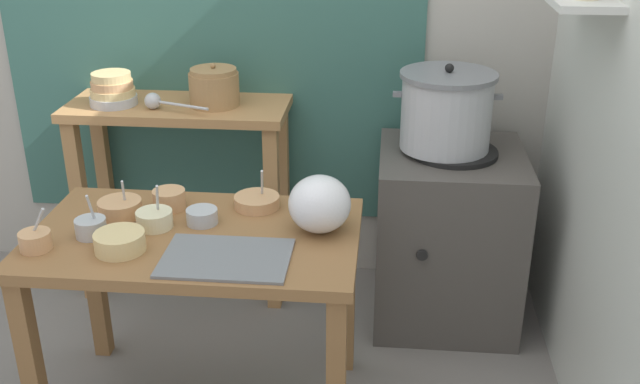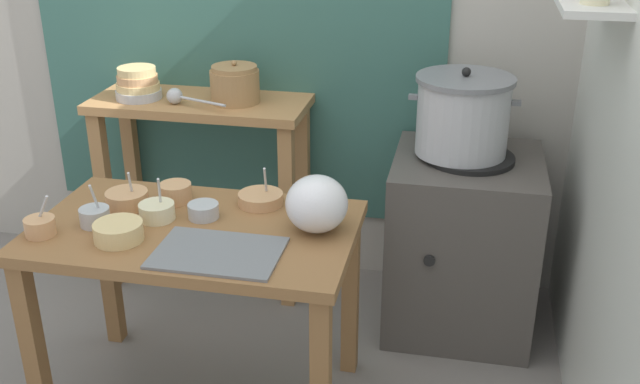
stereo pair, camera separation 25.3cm
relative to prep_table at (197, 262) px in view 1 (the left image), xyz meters
name	(u,v)px [view 1 (the left image)]	position (x,y,z in m)	size (l,w,h in m)	color
wall_back	(263,0)	(0.06, 1.11, 0.69)	(4.40, 0.12, 2.60)	#B2ADA3
wall_right	(630,55)	(1.38, 0.22, 0.69)	(0.30, 3.20, 2.60)	silver
prep_table	(197,262)	(0.00, 0.00, 0.00)	(1.10, 0.66, 0.72)	olive
back_shelf_table	(181,152)	(-0.28, 0.85, 0.07)	(0.96, 0.40, 0.90)	#B27F4C
stove_block	(447,236)	(0.90, 0.72, -0.23)	(0.60, 0.61, 0.78)	#4C4742
steamer_pot	(446,110)	(0.86, 0.74, 0.33)	(0.44, 0.39, 0.35)	#B7BABF
clay_pot	(214,87)	(-0.11, 0.85, 0.37)	(0.21, 0.21, 0.18)	#A37A4C
bowl_stack_enamel	(113,90)	(-0.55, 0.81, 0.36)	(0.20, 0.20, 0.14)	#B7BABF
ladle	(155,101)	(-0.35, 0.76, 0.33)	(0.30, 0.13, 0.07)	#B7BABF
serving_tray	(226,258)	(0.14, -0.17, 0.12)	(0.40, 0.28, 0.01)	slate
plastic_bag	(320,204)	(0.42, 0.06, 0.21)	(0.21, 0.22, 0.19)	white
prep_bowl_0	(120,208)	(-0.29, 0.10, 0.14)	(0.15, 0.15, 0.14)	tan
prep_bowl_1	(120,241)	(-0.20, -0.14, 0.14)	(0.16, 0.16, 0.06)	#E5C684
prep_bowl_2	(202,216)	(0.01, 0.07, 0.14)	(0.11, 0.11, 0.05)	#B7BABF
prep_bowl_3	(35,240)	(-0.48, -0.16, 0.14)	(0.10, 0.10, 0.15)	tan
prep_bowl_4	(91,227)	(-0.33, -0.06, 0.15)	(0.10, 0.10, 0.16)	#B7BABF
prep_bowl_5	(169,199)	(-0.14, 0.18, 0.15)	(0.12, 0.12, 0.07)	tan
prep_bowl_6	(257,201)	(0.17, 0.22, 0.13)	(0.16, 0.16, 0.16)	tan
prep_bowl_7	(154,218)	(-0.14, 0.03, 0.14)	(0.12, 0.12, 0.17)	beige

